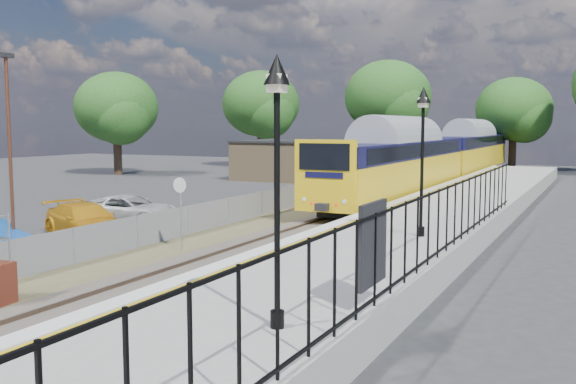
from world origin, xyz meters
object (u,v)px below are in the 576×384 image
Objects in this scene: victorian_lamp_south at (277,128)px; carpark_lamp at (9,140)px; train at (441,154)px; victorian_lamp_north at (423,126)px; car_yellow at (86,221)px; speed_sign at (180,202)px; car_white at (130,210)px.

carpark_lamp is (-12.99, 5.57, -0.46)m from victorian_lamp_south.
victorian_lamp_north is at bearing -78.11° from train.
carpark_lamp is (-7.49, -29.61, 1.50)m from train.
carpark_lamp is at bearing -104.20° from train.
carpark_lamp is at bearing -159.45° from car_yellow.
victorian_lamp_north is at bearing 14.40° from speed_sign.
carpark_lamp is 4.52m from car_yellow.
victorian_lamp_south and victorian_lamp_north have the same top height.
victorian_lamp_south is at bearing -88.85° from victorian_lamp_north.
car_white is (-0.75, 6.79, -3.21)m from carpark_lamp.
victorian_lamp_south reaches higher than train.
car_yellow is at bearing 174.79° from speed_sign.
victorian_lamp_south reaches higher than car_yellow.
car_yellow is (0.11, 3.23, -3.16)m from carpark_lamp.
carpark_lamp is 1.44× the size of car_yellow.
car_yellow is at bearing 145.67° from victorian_lamp_south.
car_white is at bearing 96.34° from carpark_lamp.
train is 8.98× the size of car_white.
victorian_lamp_north is 8.40m from speed_sign.
train is at bearing 75.80° from carpark_lamp.
train is at bearing -28.35° from car_white.
speed_sign is 0.55× the size of car_yellow.
victorian_lamp_north is 25.80m from train.
victorian_lamp_north is 0.11× the size of train.
victorian_lamp_north is 0.69× the size of carpark_lamp.
train is 27.44m from car_yellow.
train is at bearing 98.89° from victorian_lamp_south.
train is 30.58m from carpark_lamp.
train is at bearing 101.89° from victorian_lamp_north.
car_white is (-0.87, 3.56, -0.04)m from car_yellow.
car_yellow is at bearing 88.00° from carpark_lamp.
car_white is at bearing 36.22° from car_yellow.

